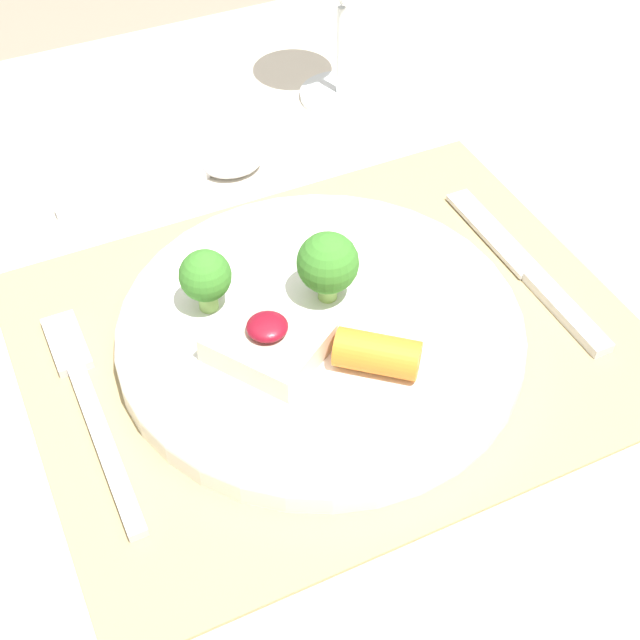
{
  "coord_description": "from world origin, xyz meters",
  "views": [
    {
      "loc": [
        -0.19,
        -0.39,
        1.24
      ],
      "look_at": [
        -0.01,
        0.0,
        0.79
      ],
      "focal_mm": 50.0,
      "sensor_mm": 36.0,
      "label": 1
    }
  ],
  "objects_px": {
    "dinner_plate": "(317,326)",
    "spoon": "(213,167)",
    "fork": "(88,399)",
    "knife": "(534,277)"
  },
  "relations": [
    {
      "from": "dinner_plate",
      "to": "spoon",
      "type": "bearing_deg",
      "value": 89.04
    },
    {
      "from": "knife",
      "to": "spoon",
      "type": "height_order",
      "value": "spoon"
    },
    {
      "from": "fork",
      "to": "spoon",
      "type": "bearing_deg",
      "value": 52.43
    },
    {
      "from": "spoon",
      "to": "dinner_plate",
      "type": "bearing_deg",
      "value": -92.52
    },
    {
      "from": "fork",
      "to": "dinner_plate",
      "type": "bearing_deg",
      "value": -3.51
    },
    {
      "from": "dinner_plate",
      "to": "knife",
      "type": "xyz_separation_m",
      "value": [
        0.18,
        -0.02,
        -0.01
      ]
    },
    {
      "from": "knife",
      "to": "spoon",
      "type": "relative_size",
      "value": 1.08
    },
    {
      "from": "fork",
      "to": "spoon",
      "type": "height_order",
      "value": "spoon"
    },
    {
      "from": "dinner_plate",
      "to": "fork",
      "type": "distance_m",
      "value": 0.17
    },
    {
      "from": "fork",
      "to": "spoon",
      "type": "distance_m",
      "value": 0.27
    }
  ]
}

